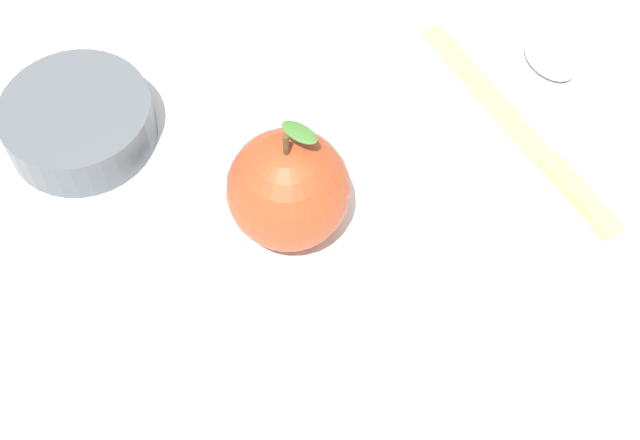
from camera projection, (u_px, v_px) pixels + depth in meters
ground_plane at (370, 221)px, 0.60m from camera, size 2.40×2.40×0.00m
dinner_plate at (320, 229)px, 0.59m from camera, size 0.25×0.25×0.01m
apple at (288, 190)px, 0.55m from camera, size 0.08×0.08×0.09m
side_bowl at (78, 119)px, 0.62m from camera, size 0.11×0.11×0.03m
knife at (532, 142)px, 0.63m from camera, size 0.05×0.22×0.01m
spoon at (564, 74)px, 0.66m from camera, size 0.05×0.16×0.01m
linen_napkin at (127, 381)px, 0.54m from camera, size 0.14×0.16×0.00m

